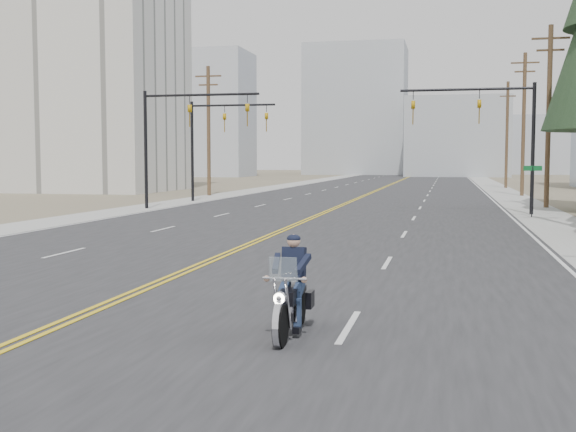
{
  "coord_description": "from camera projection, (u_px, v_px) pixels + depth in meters",
  "views": [
    {
      "loc": [
        6.64,
        -8.25,
        2.91
      ],
      "look_at": [
        2.98,
        8.23,
        1.6
      ],
      "focal_mm": 45.0,
      "sensor_mm": 36.0,
      "label": 1
    }
  ],
  "objects": [
    {
      "name": "road",
      "position": [
        385.0,
        187.0,
        77.82
      ],
      "size": [
        20.0,
        200.0,
        0.01
      ],
      "primitive_type": "cube",
      "color": "#303033",
      "rests_on": "ground"
    },
    {
      "name": "sidewalk_left",
      "position": [
        282.0,
        186.0,
        80.31
      ],
      "size": [
        3.0,
        200.0,
        0.01
      ],
      "primitive_type": "cube",
      "color": "#A5A5A0",
      "rests_on": "ground"
    },
    {
      "name": "sidewalk_right",
      "position": [
        496.0,
        188.0,
        75.33
      ],
      "size": [
        3.0,
        200.0,
        0.01
      ],
      "primitive_type": "cube",
      "color": "#A5A5A0",
      "rests_on": "ground"
    },
    {
      "name": "traffic_mast_left",
      "position": [
        177.0,
        126.0,
        42.4
      ],
      "size": [
        7.1,
        0.26,
        7.0
      ],
      "color": "black",
      "rests_on": "ground"
    },
    {
      "name": "traffic_mast_right",
      "position": [
        494.0,
        122.0,
        38.51
      ],
      "size": [
        7.1,
        0.26,
        7.0
      ],
      "color": "black",
      "rests_on": "ground"
    },
    {
      "name": "traffic_mast_far",
      "position": [
        215.0,
        132.0,
        50.26
      ],
      "size": [
        6.1,
        0.26,
        7.0
      ],
      "color": "black",
      "rests_on": "ground"
    },
    {
      "name": "street_sign",
      "position": [
        532.0,
        182.0,
        36.42
      ],
      "size": [
        0.9,
        0.06,
        2.62
      ],
      "color": "black",
      "rests_on": "ground"
    },
    {
      "name": "utility_pole_c",
      "position": [
        549.0,
        113.0,
        43.53
      ],
      "size": [
        2.2,
        0.3,
        11.0
      ],
      "color": "brown",
      "rests_on": "ground"
    },
    {
      "name": "utility_pole_d",
      "position": [
        524.0,
        122.0,
        58.11
      ],
      "size": [
        2.2,
        0.3,
        11.5
      ],
      "color": "brown",
      "rests_on": "ground"
    },
    {
      "name": "utility_pole_e",
      "position": [
        507.0,
        133.0,
        74.67
      ],
      "size": [
        2.2,
        0.3,
        11.0
      ],
      "color": "brown",
      "rests_on": "ground"
    },
    {
      "name": "utility_pole_left",
      "position": [
        209.0,
        129.0,
        58.69
      ],
      "size": [
        2.2,
        0.3,
        10.5
      ],
      "color": "brown",
      "rests_on": "ground"
    },
    {
      "name": "apartment_block",
      "position": [
        76.0,
        32.0,
        68.12
      ],
      "size": [
        18.0,
        14.0,
        30.0
      ],
      "primitive_type": "cube",
      "color": "silver",
      "rests_on": "ground"
    },
    {
      "name": "haze_bldg_a",
      "position": [
        210.0,
        115.0,
        128.34
      ],
      "size": [
        14.0,
        12.0,
        22.0
      ],
      "primitive_type": "cube",
      "color": "#B7BCC6",
      "rests_on": "ground"
    },
    {
      "name": "haze_bldg_b",
      "position": [
        457.0,
        137.0,
        129.08
      ],
      "size": [
        18.0,
        14.0,
        14.0
      ],
      "primitive_type": "cube",
      "color": "#ADB2B7",
      "rests_on": "ground"
    },
    {
      "name": "haze_bldg_d",
      "position": [
        356.0,
        111.0,
        147.54
      ],
      "size": [
        20.0,
        15.0,
        26.0
      ],
      "primitive_type": "cube",
      "color": "#ADB2B7",
      "rests_on": "ground"
    },
    {
      "name": "haze_bldg_e",
      "position": [
        539.0,
        145.0,
        149.8
      ],
      "size": [
        14.0,
        14.0,
        12.0
      ],
      "primitive_type": "cube",
      "color": "#B7BCC6",
      "rests_on": "ground"
    },
    {
      "name": "haze_bldg_f",
      "position": [
        164.0,
        135.0,
        146.42
      ],
      "size": [
        12.0,
        12.0,
        16.0
      ],
      "primitive_type": "cube",
      "color": "#ADB2B7",
      "rests_on": "ground"
    },
    {
      "name": "motorcyclist",
      "position": [
        290.0,
        286.0,
        11.89
      ],
      "size": [
        0.95,
        2.15,
        1.67
      ],
      "primitive_type": null,
      "rotation": [
        0.0,
        0.0,
        3.16
      ],
      "color": "black",
      "rests_on": "ground"
    }
  ]
}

